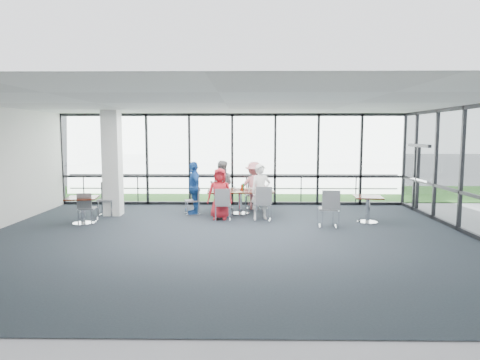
{
  "coord_description": "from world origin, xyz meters",
  "views": [
    {
      "loc": [
        0.48,
        -9.96,
        2.48
      ],
      "look_at": [
        0.3,
        2.91,
        1.1
      ],
      "focal_mm": 32.0,
      "sensor_mm": 36.0,
      "label": 1
    }
  ],
  "objects_px": {
    "diner_near_right": "(261,192)",
    "chair_main_fr": "(252,195)",
    "side_table_left": "(82,202)",
    "diner_near_left": "(220,194)",
    "main_table": "(240,194)",
    "chair_main_nl": "(223,205)",
    "chair_main_nr": "(263,204)",
    "chair_spare_lb": "(107,200)",
    "side_table_right": "(368,201)",
    "diner_end": "(194,188)",
    "chair_main_fl": "(221,194)",
    "chair_main_end": "(192,201)",
    "diner_far_right": "(254,186)",
    "chair_spare_la": "(88,208)",
    "chair_spare_r": "(328,209)",
    "structural_column": "(112,163)",
    "diner_far_left": "(221,185)"
  },
  "relations": [
    {
      "from": "diner_near_left",
      "to": "diner_end",
      "type": "xyz_separation_m",
      "value": [
        -0.85,
        0.76,
        0.07
      ]
    },
    {
      "from": "chair_spare_r",
      "to": "chair_spare_lb",
      "type": "bearing_deg",
      "value": 174.98
    },
    {
      "from": "diner_near_right",
      "to": "chair_main_fr",
      "type": "relative_size",
      "value": 1.76
    },
    {
      "from": "diner_end",
      "to": "side_table_right",
      "type": "bearing_deg",
      "value": 58.97
    },
    {
      "from": "diner_far_right",
      "to": "diner_near_left",
      "type": "bearing_deg",
      "value": 64.48
    },
    {
      "from": "chair_main_fl",
      "to": "chair_spare_lb",
      "type": "relative_size",
      "value": 1.01
    },
    {
      "from": "main_table",
      "to": "diner_far_right",
      "type": "xyz_separation_m",
      "value": [
        0.45,
        0.81,
        0.16
      ]
    },
    {
      "from": "chair_main_nl",
      "to": "chair_main_end",
      "type": "bearing_deg",
      "value": 135.11
    },
    {
      "from": "side_table_right",
      "to": "chair_spare_la",
      "type": "height_order",
      "value": "chair_spare_la"
    },
    {
      "from": "side_table_left",
      "to": "diner_near_left",
      "type": "bearing_deg",
      "value": 10.91
    },
    {
      "from": "side_table_right",
      "to": "chair_main_fr",
      "type": "distance_m",
      "value": 3.97
    },
    {
      "from": "chair_main_fl",
      "to": "chair_spare_la",
      "type": "relative_size",
      "value": 1.17
    },
    {
      "from": "main_table",
      "to": "diner_near_left",
      "type": "xyz_separation_m",
      "value": [
        -0.58,
        -0.82,
        0.12
      ]
    },
    {
      "from": "chair_main_fl",
      "to": "main_table",
      "type": "bearing_deg",
      "value": 123.23
    },
    {
      "from": "side_table_right",
      "to": "diner_far_left",
      "type": "relative_size",
      "value": 0.52
    },
    {
      "from": "main_table",
      "to": "chair_main_nl",
      "type": "xyz_separation_m",
      "value": [
        -0.48,
        -0.97,
        -0.18
      ]
    },
    {
      "from": "chair_main_fr",
      "to": "chair_spare_la",
      "type": "height_order",
      "value": "chair_main_fr"
    },
    {
      "from": "chair_main_nl",
      "to": "chair_main_end",
      "type": "relative_size",
      "value": 1.07
    },
    {
      "from": "diner_far_right",
      "to": "chair_main_nr",
      "type": "relative_size",
      "value": 1.61
    },
    {
      "from": "chair_main_nl",
      "to": "chair_main_nr",
      "type": "bearing_deg",
      "value": -5.14
    },
    {
      "from": "diner_near_left",
      "to": "chair_main_fl",
      "type": "height_order",
      "value": "diner_near_left"
    },
    {
      "from": "diner_near_right",
      "to": "chair_spare_lb",
      "type": "height_order",
      "value": "diner_near_right"
    },
    {
      "from": "side_table_left",
      "to": "diner_far_left",
      "type": "xyz_separation_m",
      "value": [
        3.72,
        2.42,
        0.18
      ]
    },
    {
      "from": "chair_main_fl",
      "to": "chair_main_end",
      "type": "height_order",
      "value": "chair_main_fl"
    },
    {
      "from": "chair_main_nl",
      "to": "chair_spare_lb",
      "type": "bearing_deg",
      "value": 165.92
    },
    {
      "from": "main_table",
      "to": "side_table_left",
      "type": "bearing_deg",
      "value": -163.53
    },
    {
      "from": "side_table_right",
      "to": "chair_main_nr",
      "type": "xyz_separation_m",
      "value": [
        -2.95,
        0.26,
        -0.12
      ]
    },
    {
      "from": "main_table",
      "to": "side_table_left",
      "type": "xyz_separation_m",
      "value": [
        -4.35,
        -1.54,
        -0.01
      ]
    },
    {
      "from": "side_table_right",
      "to": "chair_spare_lb",
      "type": "xyz_separation_m",
      "value": [
        -7.69,
        0.96,
        -0.12
      ]
    },
    {
      "from": "chair_main_fr",
      "to": "chair_main_end",
      "type": "bearing_deg",
      "value": 18.72
    },
    {
      "from": "diner_end",
      "to": "chair_spare_la",
      "type": "bearing_deg",
      "value": -81.49
    },
    {
      "from": "side_table_right",
      "to": "chair_main_nr",
      "type": "bearing_deg",
      "value": 174.89
    },
    {
      "from": "structural_column",
      "to": "side_table_left",
      "type": "relative_size",
      "value": 3.48
    },
    {
      "from": "chair_main_nl",
      "to": "chair_main_fr",
      "type": "relative_size",
      "value": 1.0
    },
    {
      "from": "chair_main_end",
      "to": "diner_end",
      "type": "bearing_deg",
      "value": 98.03
    },
    {
      "from": "side_table_right",
      "to": "diner_end",
      "type": "relative_size",
      "value": 0.51
    },
    {
      "from": "chair_main_fr",
      "to": "chair_spare_la",
      "type": "relative_size",
      "value": 1.09
    },
    {
      "from": "diner_near_right",
      "to": "chair_main_fl",
      "type": "distance_m",
      "value": 2.26
    },
    {
      "from": "main_table",
      "to": "chair_main_nr",
      "type": "distance_m",
      "value": 1.21
    },
    {
      "from": "chair_main_nr",
      "to": "chair_main_fl",
      "type": "xyz_separation_m",
      "value": [
        -1.32,
        2.04,
        0.0
      ]
    },
    {
      "from": "chair_main_nr",
      "to": "diner_far_left",
      "type": "bearing_deg",
      "value": 131.92
    },
    {
      "from": "structural_column",
      "to": "diner_near_left",
      "type": "bearing_deg",
      "value": -10.4
    },
    {
      "from": "side_table_left",
      "to": "chair_main_fr",
      "type": "height_order",
      "value": "chair_main_fr"
    },
    {
      "from": "diner_end",
      "to": "diner_far_right",
      "type": "bearing_deg",
      "value": 97.01
    },
    {
      "from": "diner_near_right",
      "to": "chair_main_fr",
      "type": "xyz_separation_m",
      "value": [
        -0.21,
        1.88,
        -0.35
      ]
    },
    {
      "from": "side_table_left",
      "to": "diner_near_left",
      "type": "distance_m",
      "value": 3.84
    },
    {
      "from": "side_table_left",
      "to": "chair_main_end",
      "type": "distance_m",
      "value": 3.22
    },
    {
      "from": "chair_main_nr",
      "to": "chair_spare_lb",
      "type": "bearing_deg",
      "value": 178.94
    },
    {
      "from": "chair_main_nl",
      "to": "chair_main_fl",
      "type": "relative_size",
      "value": 0.93
    },
    {
      "from": "structural_column",
      "to": "diner_far_right",
      "type": "bearing_deg",
      "value": 13.12
    }
  ]
}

